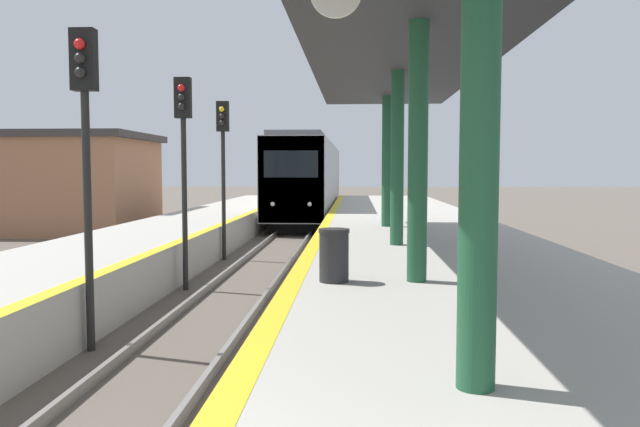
{
  "coord_description": "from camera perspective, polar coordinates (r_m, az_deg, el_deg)",
  "views": [
    {
      "loc": [
        2.6,
        -2.25,
        2.72
      ],
      "look_at": [
        1.69,
        13.69,
        1.61
      ],
      "focal_mm": 35.0,
      "sensor_mm": 36.0,
      "label": 1
    }
  ],
  "objects": [
    {
      "name": "station_building",
      "position": [
        30.51,
        -25.19,
        2.59
      ],
      "size": [
        10.77,
        6.25,
        4.34
      ],
      "color": "#9E6B4C",
      "rests_on": "ground"
    },
    {
      "name": "signal_far",
      "position": [
        19.07,
        -8.86,
        5.75
      ],
      "size": [
        0.36,
        0.31,
        4.79
      ],
      "color": "black",
      "rests_on": "ground"
    },
    {
      "name": "train",
      "position": [
        35.79,
        -0.9,
        3.18
      ],
      "size": [
        2.74,
        21.6,
        4.38
      ],
      "color": "black",
      "rests_on": "ground"
    },
    {
      "name": "signal_near",
      "position": [
        9.89,
        -20.67,
        7.25
      ],
      "size": [
        0.36,
        0.31,
        4.79
      ],
      "color": "black",
      "rests_on": "ground"
    },
    {
      "name": "trash_bin",
      "position": [
        9.56,
        1.29,
        -3.83
      ],
      "size": [
        0.47,
        0.47,
        0.82
      ],
      "color": "#262628",
      "rests_on": "platform_right"
    },
    {
      "name": "station_canopy",
      "position": [
        12.16,
        7.91,
        14.14
      ],
      "size": [
        3.87,
        18.9,
        4.15
      ],
      "color": "#1E5133",
      "rests_on": "platform_right"
    },
    {
      "name": "signal_mid",
      "position": [
        14.37,
        -12.38,
        6.31
      ],
      "size": [
        0.36,
        0.31,
        4.79
      ],
      "color": "black",
      "rests_on": "ground"
    }
  ]
}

